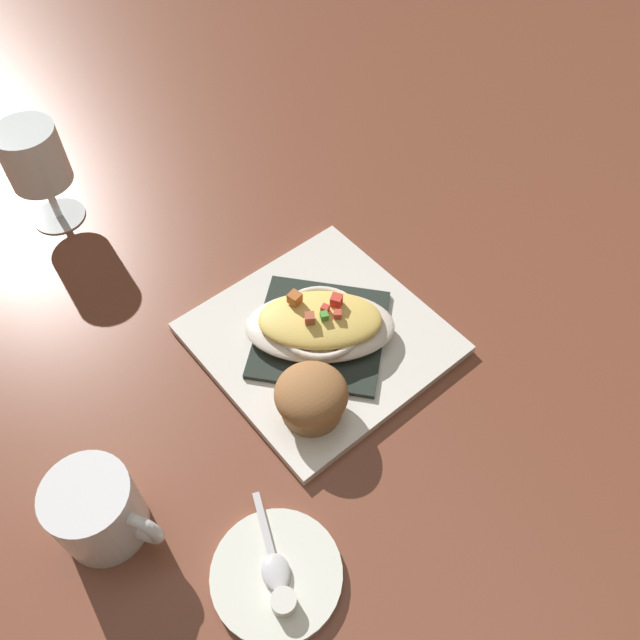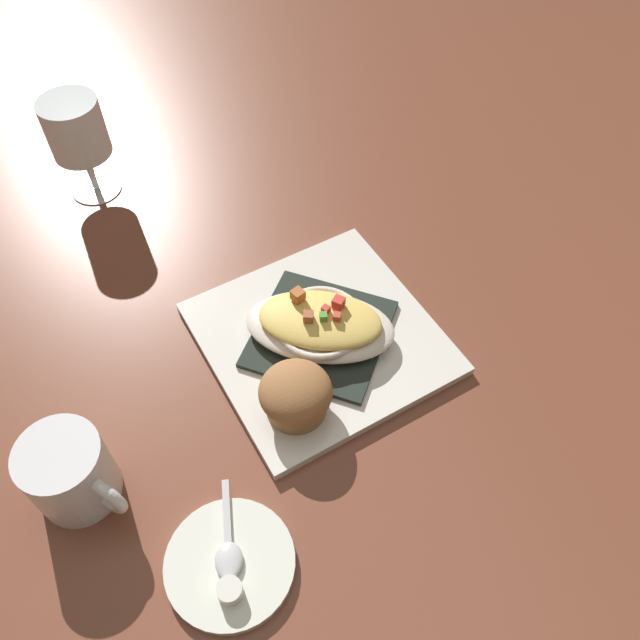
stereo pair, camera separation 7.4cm
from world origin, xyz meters
The scene contains 10 objects.
ground_plane centered at (0.00, 0.00, 0.00)m, with size 2.60×2.60×0.00m, color brown.
square_plate centered at (0.00, 0.00, 0.01)m, with size 0.26×0.26×0.01m, color white.
folded_napkin centered at (0.00, 0.00, 0.02)m, with size 0.15×0.15×0.01m, color #262E28.
gratin_dish centered at (0.00, 0.00, 0.04)m, with size 0.19×0.20×0.05m.
muffin centered at (-0.07, 0.07, 0.04)m, with size 0.08×0.08×0.06m.
coffee_mug centered at (-0.04, 0.30, 0.04)m, with size 0.11×0.08×0.09m.
stemmed_glass centered at (0.40, 0.14, 0.10)m, with size 0.08×0.08×0.15m.
creamer_saucer centered at (-0.18, 0.21, 0.01)m, with size 0.13×0.13×0.01m, color white.
spoon centered at (-0.18, 0.20, 0.02)m, with size 0.10×0.05×0.01m.
creamer_cup_0 centered at (-0.21, 0.22, 0.02)m, with size 0.02×0.02×0.02m, color silver.
Camera 1 is at (-0.34, 0.28, 0.64)m, focal length 36.13 mm.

